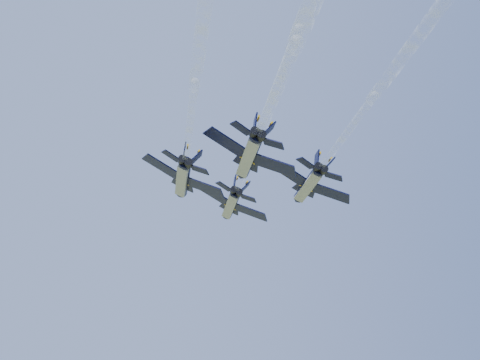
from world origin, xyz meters
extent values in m
cylinder|color=black|center=(-0.70, 16.28, 106.18)|extent=(3.59, 14.39, 2.43)
cone|color=black|center=(0.00, 24.77, 106.18)|extent=(2.65, 2.98, 2.43)
ellipsoid|color=black|center=(-0.15, 19.90, 106.72)|extent=(1.53, 2.68, 1.24)
cube|color=gray|center=(-1.00, 16.31, 105.55)|extent=(2.71, 12.87, 1.12)
cube|color=black|center=(-4.11, 15.70, 107.64)|extent=(6.35, 4.66, 2.82)
cube|color=#F5B60C|center=(-3.92, 17.52, 107.74)|extent=(5.50, 1.65, 2.78)
cube|color=black|center=(2.48, 15.16, 104.53)|extent=(6.60, 5.38, 2.82)
cube|color=#F5B60C|center=(2.67, 16.97, 104.63)|extent=(5.28, 2.50, 2.78)
cube|color=black|center=(-3.29, 9.68, 107.14)|extent=(2.98, 2.41, 1.32)
cube|color=black|center=(0.77, 9.34, 105.22)|extent=(3.09, 2.70, 1.32)
cube|color=black|center=(-1.38, 10.27, 107.93)|extent=(0.71, 2.40, 2.79)
cube|color=black|center=(0.26, 10.14, 107.16)|extent=(2.22, 2.52, 2.15)
cylinder|color=black|center=(-1.80, 8.80, 106.29)|extent=(1.67, 1.41, 1.57)
cylinder|color=black|center=(-0.93, 8.73, 105.88)|extent=(1.67, 1.41, 1.57)
cylinder|color=black|center=(-10.91, 2.64, 106.18)|extent=(3.59, 14.39, 2.43)
cone|color=black|center=(-10.21, 11.12, 106.18)|extent=(2.65, 2.98, 2.43)
ellipsoid|color=black|center=(-10.36, 6.25, 106.72)|extent=(1.53, 2.68, 1.24)
cube|color=gray|center=(-11.21, 2.66, 105.55)|extent=(2.71, 12.87, 1.12)
cube|color=black|center=(-14.32, 2.06, 107.64)|extent=(6.35, 4.66, 2.82)
cube|color=#F5B60C|center=(-14.12, 3.87, 107.74)|extent=(5.50, 1.65, 2.78)
cube|color=black|center=(-7.73, 1.51, 104.53)|extent=(6.60, 5.38, 2.82)
cube|color=#F5B60C|center=(-7.54, 3.33, 104.63)|extent=(5.28, 2.50, 2.78)
cube|color=black|center=(-13.50, -3.97, 107.14)|extent=(2.98, 2.41, 1.32)
cube|color=black|center=(-9.43, -4.30, 105.22)|extent=(3.09, 2.70, 1.32)
cube|color=black|center=(-11.59, -3.37, 107.93)|extent=(0.71, 2.40, 2.79)
cube|color=black|center=(-9.95, -3.51, 107.16)|extent=(2.22, 2.52, 2.15)
cylinder|color=black|center=(-12.01, -4.85, 106.29)|extent=(1.67, 1.41, 1.57)
cylinder|color=black|center=(-11.14, -4.92, 105.88)|extent=(1.67, 1.41, 1.57)
cylinder|color=black|center=(9.13, 1.77, 106.18)|extent=(3.59, 14.39, 2.43)
cone|color=black|center=(9.83, 10.25, 106.18)|extent=(2.65, 2.98, 2.43)
ellipsoid|color=black|center=(9.68, 5.39, 106.72)|extent=(1.53, 2.68, 1.24)
cube|color=gray|center=(8.84, 1.79, 105.55)|extent=(2.71, 12.87, 1.12)
cube|color=black|center=(5.73, 1.19, 107.64)|extent=(6.35, 4.66, 2.82)
cube|color=#F5B60C|center=(5.92, 3.00, 107.74)|extent=(5.50, 1.65, 2.78)
cube|color=black|center=(12.31, 0.65, 104.53)|extent=(6.60, 5.38, 2.82)
cube|color=#F5B60C|center=(12.51, 2.46, 104.63)|extent=(5.28, 2.50, 2.78)
cube|color=black|center=(6.54, -4.84, 107.14)|extent=(2.98, 2.41, 1.32)
cube|color=black|center=(10.61, -5.17, 105.22)|extent=(3.09, 2.70, 1.32)
cube|color=black|center=(8.45, -4.24, 107.93)|extent=(0.71, 2.40, 2.79)
cube|color=black|center=(10.10, -4.37, 107.16)|extent=(2.22, 2.52, 2.15)
cylinder|color=black|center=(8.03, -5.71, 106.29)|extent=(1.67, 1.41, 1.57)
cylinder|color=black|center=(8.91, -5.78, 105.88)|extent=(1.67, 1.41, 1.57)
cylinder|color=black|center=(-3.18, -9.82, 106.18)|extent=(3.59, 14.39, 2.43)
cone|color=black|center=(-2.49, -1.33, 106.18)|extent=(2.65, 2.98, 2.43)
ellipsoid|color=black|center=(-2.63, -6.20, 106.72)|extent=(1.53, 2.68, 1.24)
cube|color=gray|center=(-3.48, -9.79, 105.55)|extent=(2.71, 12.87, 1.12)
cube|color=black|center=(-6.59, -10.40, 107.64)|extent=(6.35, 4.66, 2.82)
cube|color=#F5B60C|center=(-6.40, -8.58, 107.74)|extent=(5.50, 1.65, 2.78)
cube|color=black|center=(-0.01, -10.94, 104.53)|extent=(6.60, 5.38, 2.82)
cube|color=#F5B60C|center=(0.19, -9.13, 104.63)|extent=(5.28, 2.50, 2.78)
cube|color=black|center=(-5.77, -16.42, 107.14)|extent=(2.98, 2.41, 1.32)
cube|color=black|center=(-1.71, -16.76, 105.22)|extent=(3.09, 2.70, 1.32)
cube|color=black|center=(-3.87, -15.83, 107.93)|extent=(0.71, 2.40, 2.79)
cube|color=black|center=(-2.22, -15.96, 107.16)|extent=(2.22, 2.52, 2.15)
cylinder|color=black|center=(-4.28, -17.30, 106.29)|extent=(1.67, 1.41, 1.57)
cylinder|color=black|center=(-3.41, -17.37, 105.88)|extent=(1.67, 1.41, 1.57)
cylinder|color=white|center=(-2.27, -2.76, 106.18)|extent=(3.26, 24.18, 1.29)
cylinder|color=white|center=(-4.14, -25.48, 106.18)|extent=(3.75, 24.22, 1.77)
cylinder|color=white|center=(-12.48, -16.41, 106.18)|extent=(3.26, 24.18, 1.29)
cylinder|color=white|center=(-14.35, -39.12, 106.18)|extent=(3.75, 24.22, 1.77)
cylinder|color=white|center=(7.57, -17.28, 106.18)|extent=(3.26, 24.18, 1.29)
cylinder|color=white|center=(5.70, -39.99, 106.18)|extent=(3.75, 24.22, 1.77)
cylinder|color=white|center=(-4.75, -28.87, 106.18)|extent=(3.26, 24.18, 1.29)
camera|label=1|loc=(-20.32, -86.08, 78.45)|focal=45.00mm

